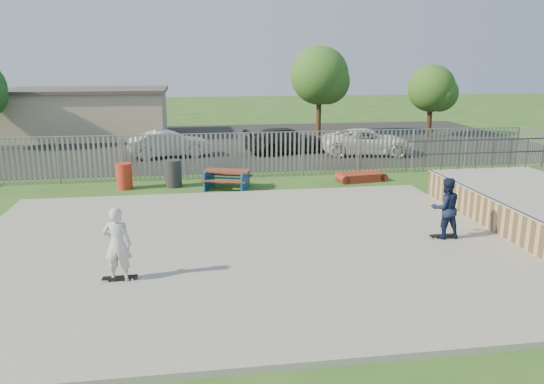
{
  "coord_description": "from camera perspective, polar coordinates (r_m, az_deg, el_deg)",
  "views": [
    {
      "loc": [
        -1.25,
        -13.82,
        5.16
      ],
      "look_at": [
        1.16,
        2.0,
        1.1
      ],
      "focal_mm": 35.0,
      "sensor_mm": 36.0,
      "label": 1
    }
  ],
  "objects": [
    {
      "name": "car_silver",
      "position": [
        28.69,
        -11.0,
        5.09
      ],
      "size": [
        4.51,
        2.31,
        1.42
      ],
      "primitive_type": "imported",
      "rotation": [
        0.0,
        0.0,
        1.77
      ],
      "color": "silver",
      "rests_on": "parking_lot"
    },
    {
      "name": "parking_lot",
      "position": [
        33.24,
        -6.46,
        5.24
      ],
      "size": [
        40.0,
        18.0,
        0.02
      ],
      "primitive_type": "cube",
      "color": "black",
      "rests_on": "ground"
    },
    {
      "name": "car_dark",
      "position": [
        29.54,
        1.6,
        5.57
      ],
      "size": [
        5.06,
        2.97,
        1.38
      ],
      "primitive_type": "imported",
      "rotation": [
        0.0,
        0.0,
        1.8
      ],
      "color": "black",
      "rests_on": "parking_lot"
    },
    {
      "name": "trash_bin_grey",
      "position": [
        22.1,
        -10.56,
        1.98
      ],
      "size": [
        0.67,
        0.67,
        1.12
      ],
      "primitive_type": "cylinder",
      "color": "#28282B",
      "rests_on": "ground"
    },
    {
      "name": "ground",
      "position": [
        14.8,
        -3.31,
        -6.19
      ],
      "size": [
        120.0,
        120.0,
        0.0
      ],
      "primitive_type": "plane",
      "color": "#28561D",
      "rests_on": "ground"
    },
    {
      "name": "concrete_slab",
      "position": [
        14.78,
        -3.31,
        -5.92
      ],
      "size": [
        15.0,
        12.0,
        0.15
      ],
      "primitive_type": "cube",
      "color": "gray",
      "rests_on": "ground"
    },
    {
      "name": "tree_mid",
      "position": [
        36.12,
        5.13,
        12.36
      ],
      "size": [
        3.86,
        3.86,
        5.96
      ],
      "color": "#46311C",
      "rests_on": "ground"
    },
    {
      "name": "fence",
      "position": [
        19.0,
        -1.67,
        1.59
      ],
      "size": [
        26.04,
        16.02,
        2.0
      ],
      "color": "gray",
      "rests_on": "ground"
    },
    {
      "name": "quarter_pipe",
      "position": [
        18.91,
        26.32,
        -1.36
      ],
      "size": [
        5.5,
        7.05,
        2.19
      ],
      "color": "tan",
      "rests_on": "ground"
    },
    {
      "name": "skater_white",
      "position": [
        12.65,
        -16.29,
        -5.42
      ],
      "size": [
        0.69,
        0.51,
        1.76
      ],
      "primitive_type": "imported",
      "rotation": [
        0.0,
        0.0,
        3.0
      ],
      "color": "silver",
      "rests_on": "concrete_slab"
    },
    {
      "name": "tree_right",
      "position": [
        36.97,
        16.78,
        10.6
      ],
      "size": [
        3.08,
        3.08,
        4.76
      ],
      "color": "#3E2818",
      "rests_on": "ground"
    },
    {
      "name": "skateboard_b",
      "position": [
        12.95,
        -16.03,
        -8.92
      ],
      "size": [
        0.81,
        0.22,
        0.08
      ],
      "rotation": [
        0.0,
        0.0,
        0.03
      ],
      "color": "black",
      "rests_on": "concrete_slab"
    },
    {
      "name": "building",
      "position": [
        37.6,
        -19.19,
        8.04
      ],
      "size": [
        10.4,
        6.4,
        3.2
      ],
      "color": "#BEB192",
      "rests_on": "ground"
    },
    {
      "name": "funbox",
      "position": [
        23.14,
        9.56,
        1.6
      ],
      "size": [
        1.87,
        1.11,
        0.35
      ],
      "rotation": [
        0.0,
        0.0,
        0.13
      ],
      "color": "maroon",
      "rests_on": "ground"
    },
    {
      "name": "skateboard_a",
      "position": [
        16.04,
        17.93,
        -4.54
      ],
      "size": [
        0.8,
        0.22,
        0.08
      ],
      "rotation": [
        0.0,
        0.0,
        0.02
      ],
      "color": "black",
      "rests_on": "concrete_slab"
    },
    {
      "name": "car_white",
      "position": [
        29.45,
        10.28,
        5.33
      ],
      "size": [
        5.31,
        3.06,
        1.39
      ],
      "primitive_type": "imported",
      "rotation": [
        0.0,
        0.0,
        1.41
      ],
      "color": "white",
      "rests_on": "parking_lot"
    },
    {
      "name": "trash_bin_red",
      "position": [
        22.19,
        -15.6,
        1.65
      ],
      "size": [
        0.63,
        0.63,
        1.05
      ],
      "primitive_type": "cylinder",
      "color": "#AD2E1A",
      "rests_on": "ground"
    },
    {
      "name": "skater_navy",
      "position": [
        15.8,
        18.16,
        -1.65
      ],
      "size": [
        0.87,
        0.68,
        1.76
      ],
      "primitive_type": "imported",
      "rotation": [
        0.0,
        0.0,
        3.16
      ],
      "color": "#121D3B",
      "rests_on": "concrete_slab"
    },
    {
      "name": "picnic_table",
      "position": [
        21.53,
        -4.86,
        1.39
      ],
      "size": [
        2.21,
        2.0,
        0.77
      ],
      "rotation": [
        0.0,
        0.0,
        -0.33
      ],
      "color": "brown",
      "rests_on": "ground"
    }
  ]
}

